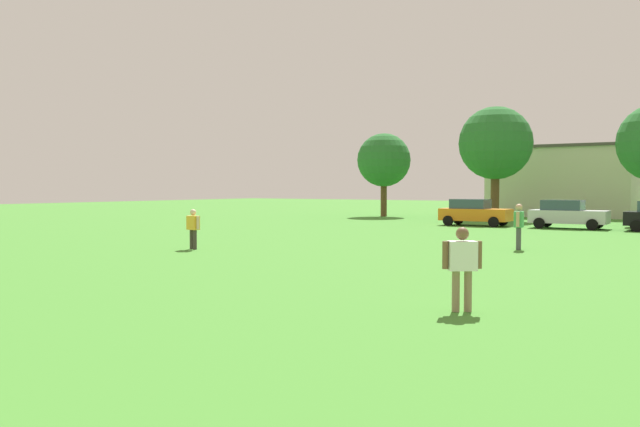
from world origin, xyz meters
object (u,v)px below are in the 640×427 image
at_px(parked_car_orange_0, 474,212).
at_px(tree_left, 495,143).
at_px(bystander_near_trees, 519,222).
at_px(parked_car_silver_1, 567,214).
at_px(adult_bystander, 462,262).
at_px(bystander_midfield, 193,226).
at_px(tree_far_left, 384,160).

height_order(parked_car_orange_0, tree_left, tree_left).
xyz_separation_m(bystander_near_trees, tree_left, (-7.95, 21.75, 4.57)).
relative_size(bystander_near_trees, parked_car_silver_1, 0.42).
relative_size(adult_bystander, bystander_near_trees, 0.93).
distance_m(parked_car_silver_1, tree_left, 10.98).
bearing_deg(tree_left, adult_bystander, -73.15).
height_order(bystander_near_trees, tree_left, tree_left).
distance_m(bystander_midfield, tree_far_left, 30.55).
xyz_separation_m(bystander_near_trees, parked_car_orange_0, (-6.84, 14.22, -0.21)).
bearing_deg(tree_far_left, adult_bystander, -60.64).
relative_size(parked_car_silver_1, tree_left, 0.52).
relative_size(adult_bystander, tree_left, 0.20).
height_order(bystander_midfield, tree_left, tree_left).
distance_m(bystander_near_trees, parked_car_silver_1, 14.52).
height_order(tree_far_left, tree_left, tree_left).
bearing_deg(parked_car_silver_1, tree_left, 132.43).
relative_size(parked_car_orange_0, tree_left, 0.52).
distance_m(adult_bystander, tree_left, 37.02).
bearing_deg(tree_far_left, parked_car_silver_1, -26.80).
bearing_deg(parked_car_orange_0, parked_car_silver_1, 2.49).
bearing_deg(parked_car_orange_0, tree_far_left, 141.73).
xyz_separation_m(adult_bystander, parked_car_silver_1, (-3.98, 27.85, -0.14)).
distance_m(parked_car_orange_0, tree_left, 8.99).
distance_m(bystander_near_trees, bystander_midfield, 12.77).
height_order(adult_bystander, tree_far_left, tree_far_left).
xyz_separation_m(adult_bystander, bystander_near_trees, (-2.70, 13.39, 0.07)).
distance_m(bystander_near_trees, parked_car_orange_0, 15.78).
xyz_separation_m(bystander_midfield, parked_car_silver_1, (9.50, 21.30, -0.08)).
bearing_deg(tree_far_left, bystander_midfield, -77.00).
bearing_deg(bystander_midfield, parked_car_orange_0, -88.87).
bearing_deg(parked_car_silver_1, adult_bystander, -81.87).
xyz_separation_m(tree_far_left, tree_left, (9.66, -0.95, 0.99)).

